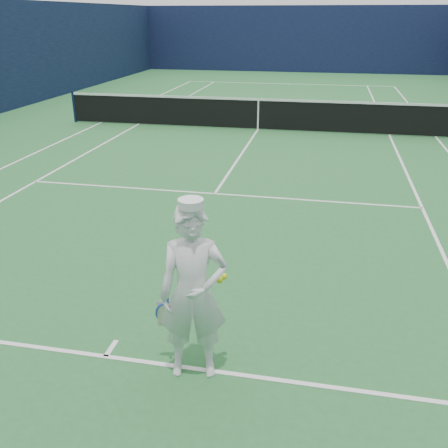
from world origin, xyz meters
name	(u,v)px	position (x,y,z in m)	size (l,w,h in m)	color
ground	(258,130)	(0.00, 0.00, 0.00)	(80.00, 80.00, 0.00)	#286A33
court_markings	(258,130)	(0.00, 0.00, 0.00)	(11.03, 23.83, 0.01)	white
windscreen_fence	(259,66)	(0.00, 0.00, 2.00)	(20.12, 36.12, 4.00)	#0E1536
tennis_net	(258,113)	(0.00, 0.00, 0.55)	(12.88, 0.09, 1.07)	#141E4C
tennis_player	(193,293)	(1.02, -11.90, 0.93)	(0.85, 0.59, 1.91)	white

